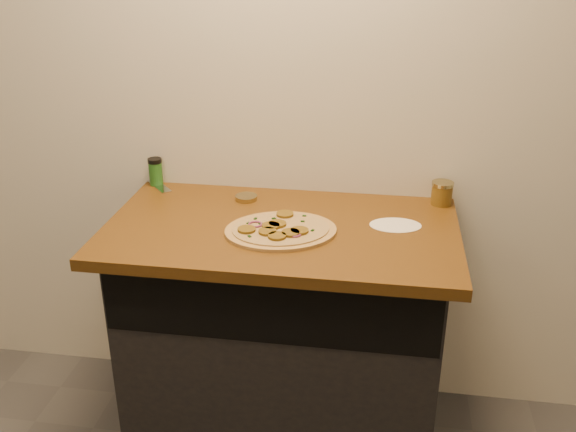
% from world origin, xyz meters
% --- Properties ---
extents(room_shell, '(4.02, 3.52, 2.71)m').
position_xyz_m(room_shell, '(0.00, 0.00, 1.70)').
color(room_shell, beige).
rests_on(room_shell, ground).
extents(cabinet, '(1.10, 0.60, 0.86)m').
position_xyz_m(cabinet, '(0.00, 1.45, 0.43)').
color(cabinet, black).
rests_on(cabinet, ground).
extents(countertop, '(1.20, 0.70, 0.04)m').
position_xyz_m(countertop, '(0.00, 1.42, 0.88)').
color(countertop, brown).
rests_on(countertop, cabinet).
extents(pizza, '(0.45, 0.45, 0.03)m').
position_xyz_m(pizza, '(0.01, 1.36, 0.91)').
color(pizza, tan).
rests_on(pizza, countertop).
extents(chefs_knife, '(0.23, 0.25, 0.02)m').
position_xyz_m(chefs_knife, '(-0.60, 1.78, 0.91)').
color(chefs_knife, '#B7BAC1').
rests_on(chefs_knife, countertop).
extents(mason_jar_lid, '(0.10, 0.10, 0.02)m').
position_xyz_m(mason_jar_lid, '(-0.17, 1.62, 0.91)').
color(mason_jar_lid, '#998B59').
rests_on(mason_jar_lid, countertop).
extents(salsa_jar, '(0.08, 0.08, 0.09)m').
position_xyz_m(salsa_jar, '(0.55, 1.69, 0.94)').
color(salsa_jar, '#9B270F').
rests_on(salsa_jar, countertop).
extents(spice_shaker, '(0.05, 0.05, 0.11)m').
position_xyz_m(spice_shaker, '(-0.55, 1.72, 0.95)').
color(spice_shaker, '#215C1D').
rests_on(spice_shaker, countertop).
extents(flour_spill, '(0.20, 0.20, 0.00)m').
position_xyz_m(flour_spill, '(0.39, 1.48, 0.90)').
color(flour_spill, white).
rests_on(flour_spill, countertop).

